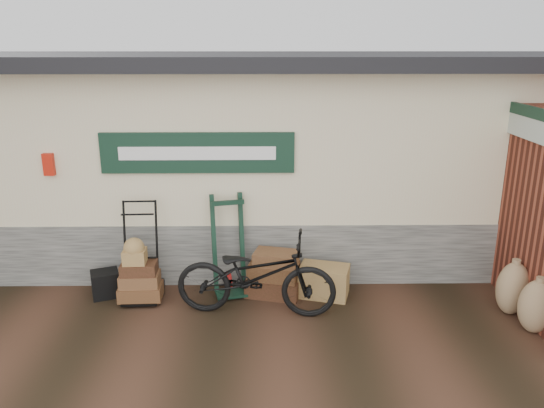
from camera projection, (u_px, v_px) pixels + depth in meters
The scene contains 10 objects.
ground at pixel (218, 319), 6.75m from camera, with size 80.00×80.00×0.00m, color black.
station_building at pixel (229, 151), 8.89m from camera, with size 14.40×4.10×3.20m.
porter_trolley at pixel (140, 251), 7.12m from camera, with size 0.68×0.51×1.37m, color black, non-canonical shape.
green_barrow at pixel (229, 245), 7.27m from camera, with size 0.51×0.43×1.40m, color black, non-canonical shape.
suitcase_stack at pixel (274, 273), 7.30m from camera, with size 0.73×0.46×0.65m, color #332110, non-canonical shape.
wicker_hamper at pixel (324, 281), 7.31m from camera, with size 0.66×0.43×0.43m, color brown.
black_trunk at pixel (105, 284), 7.30m from camera, with size 0.36×0.31×0.36m, color black.
bicycle at pixel (256, 271), 6.71m from camera, with size 2.05×0.71×1.19m, color black.
burlap_sack_left at pixel (513, 288), 6.78m from camera, with size 0.44×0.37×0.71m, color #8E6C4C.
burlap_sack_right at pixel (536, 307), 6.34m from camera, with size 0.42×0.36×0.68m, color #8E6C4C.
Camera 1 is at (0.60, -6.03, 3.38)m, focal length 35.00 mm.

